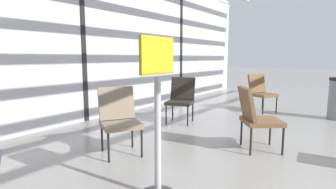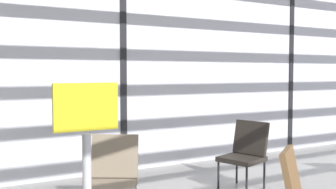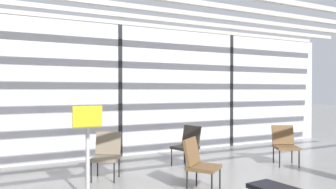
# 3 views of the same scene
# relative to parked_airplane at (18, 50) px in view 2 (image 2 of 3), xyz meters

# --- Properties ---
(glass_curtain_wall) EXTENTS (14.00, 0.08, 3.32)m
(glass_curtain_wall) POSITION_rel_parked_airplane_xyz_m (0.74, -5.00, -0.41)
(glass_curtain_wall) COLOR silver
(glass_curtain_wall) RESTS_ON ground
(window_mullion_1) EXTENTS (0.10, 0.12, 3.32)m
(window_mullion_1) POSITION_rel_parked_airplane_xyz_m (0.74, -5.00, -0.41)
(window_mullion_1) COLOR black
(window_mullion_1) RESTS_ON ground
(window_mullion_2) EXTENTS (0.10, 0.12, 3.32)m
(window_mullion_2) POSITION_rel_parked_airplane_xyz_m (4.24, -5.00, -0.41)
(window_mullion_2) COLOR black
(window_mullion_2) RESTS_ON ground
(parked_airplane) EXTENTS (13.54, 4.14, 4.14)m
(parked_airplane) POSITION_rel_parked_airplane_xyz_m (0.00, 0.00, 0.00)
(parked_airplane) COLOR silver
(parked_airplane) RESTS_ON ground
(lounge_chair_0) EXTENTS (0.64, 0.62, 0.87)m
(lounge_chair_0) POSITION_rel_parked_airplane_xyz_m (1.77, -6.64, -1.58)
(lounge_chair_0) COLOR #28231E
(lounge_chair_0) RESTS_ON ground
(lounge_chair_3) EXTENTS (0.68, 0.70, 0.87)m
(lounge_chair_3) POSITION_rel_parked_airplane_xyz_m (-0.16, -6.91, -1.58)
(lounge_chair_3) COLOR #7F705B
(lounge_chair_3) RESTS_ON ground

